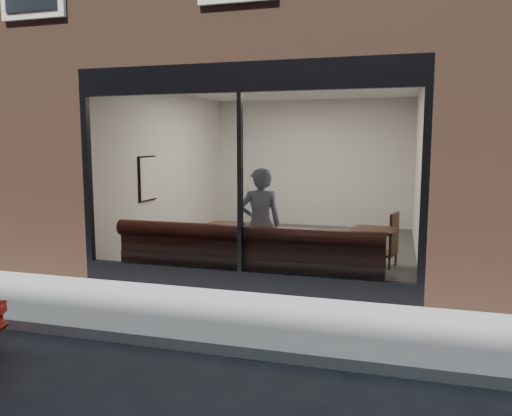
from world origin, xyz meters
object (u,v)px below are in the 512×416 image
(person, at_px, (260,224))
(cafe_chair_right, at_px, (382,253))
(banquette, at_px, (249,269))
(cafe_table_left, at_px, (222,225))
(cafe_table_right, at_px, (374,230))

(person, bearing_deg, cafe_chair_right, -163.86)
(banquette, relative_size, cafe_table_left, 6.99)
(person, height_order, cafe_chair_right, person)
(person, height_order, cafe_table_left, person)
(cafe_table_right, relative_size, cafe_chair_right, 1.59)
(person, bearing_deg, cafe_table_left, -53.48)
(banquette, xyz_separation_m, cafe_table_left, (-0.71, 0.78, 0.52))
(banquette, relative_size, cafe_table_right, 6.02)
(banquette, xyz_separation_m, cafe_chair_right, (1.91, 1.60, 0.01))
(cafe_table_right, distance_m, cafe_chair_right, 0.79)
(banquette, height_order, cafe_table_right, cafe_table_right)
(person, relative_size, cafe_table_left, 3.06)
(cafe_chair_right, bearing_deg, person, 52.72)
(cafe_table_right, bearing_deg, cafe_table_left, -175.06)
(cafe_table_left, xyz_separation_m, cafe_table_right, (2.49, 0.22, 0.00))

